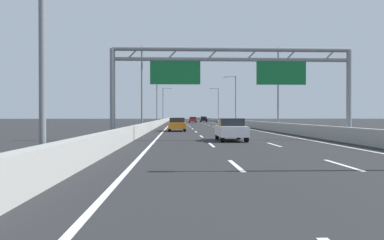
% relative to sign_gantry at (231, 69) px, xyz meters
% --- Properties ---
extents(ground_plane, '(260.00, 260.00, 0.00)m').
position_rel_sign_gantry_xyz_m(ground_plane, '(0.06, 74.22, -4.82)').
color(ground_plane, '#262628').
extents(lane_dash_left_1, '(0.16, 3.00, 0.01)m').
position_rel_sign_gantry_xyz_m(lane_dash_left_1, '(-1.74, -13.28, -4.82)').
color(lane_dash_left_1, white).
rests_on(lane_dash_left_1, ground_plane).
extents(lane_dash_left_2, '(0.16, 3.00, 0.01)m').
position_rel_sign_gantry_xyz_m(lane_dash_left_2, '(-1.74, -4.28, -4.82)').
color(lane_dash_left_2, white).
rests_on(lane_dash_left_2, ground_plane).
extents(lane_dash_left_3, '(0.16, 3.00, 0.01)m').
position_rel_sign_gantry_xyz_m(lane_dash_left_3, '(-1.74, 4.72, -4.82)').
color(lane_dash_left_3, white).
rests_on(lane_dash_left_3, ground_plane).
extents(lane_dash_left_4, '(0.16, 3.00, 0.01)m').
position_rel_sign_gantry_xyz_m(lane_dash_left_4, '(-1.74, 13.72, -4.82)').
color(lane_dash_left_4, white).
rests_on(lane_dash_left_4, ground_plane).
extents(lane_dash_left_5, '(0.16, 3.00, 0.01)m').
position_rel_sign_gantry_xyz_m(lane_dash_left_5, '(-1.74, 22.72, -4.82)').
color(lane_dash_left_5, white).
rests_on(lane_dash_left_5, ground_plane).
extents(lane_dash_left_6, '(0.16, 3.00, 0.01)m').
position_rel_sign_gantry_xyz_m(lane_dash_left_6, '(-1.74, 31.72, -4.82)').
color(lane_dash_left_6, white).
rests_on(lane_dash_left_6, ground_plane).
extents(lane_dash_left_7, '(0.16, 3.00, 0.01)m').
position_rel_sign_gantry_xyz_m(lane_dash_left_7, '(-1.74, 40.72, -4.82)').
color(lane_dash_left_7, white).
rests_on(lane_dash_left_7, ground_plane).
extents(lane_dash_left_8, '(0.16, 3.00, 0.01)m').
position_rel_sign_gantry_xyz_m(lane_dash_left_8, '(-1.74, 49.72, -4.82)').
color(lane_dash_left_8, white).
rests_on(lane_dash_left_8, ground_plane).
extents(lane_dash_left_9, '(0.16, 3.00, 0.01)m').
position_rel_sign_gantry_xyz_m(lane_dash_left_9, '(-1.74, 58.72, -4.82)').
color(lane_dash_left_9, white).
rests_on(lane_dash_left_9, ground_plane).
extents(lane_dash_left_10, '(0.16, 3.00, 0.01)m').
position_rel_sign_gantry_xyz_m(lane_dash_left_10, '(-1.74, 67.72, -4.82)').
color(lane_dash_left_10, white).
rests_on(lane_dash_left_10, ground_plane).
extents(lane_dash_left_11, '(0.16, 3.00, 0.01)m').
position_rel_sign_gantry_xyz_m(lane_dash_left_11, '(-1.74, 76.72, -4.82)').
color(lane_dash_left_11, white).
rests_on(lane_dash_left_11, ground_plane).
extents(lane_dash_left_12, '(0.16, 3.00, 0.01)m').
position_rel_sign_gantry_xyz_m(lane_dash_left_12, '(-1.74, 85.72, -4.82)').
color(lane_dash_left_12, white).
rests_on(lane_dash_left_12, ground_plane).
extents(lane_dash_left_13, '(0.16, 3.00, 0.01)m').
position_rel_sign_gantry_xyz_m(lane_dash_left_13, '(-1.74, 94.72, -4.82)').
color(lane_dash_left_13, white).
rests_on(lane_dash_left_13, ground_plane).
extents(lane_dash_left_14, '(0.16, 3.00, 0.01)m').
position_rel_sign_gantry_xyz_m(lane_dash_left_14, '(-1.74, 103.72, -4.82)').
color(lane_dash_left_14, white).
rests_on(lane_dash_left_14, ground_plane).
extents(lane_dash_left_15, '(0.16, 3.00, 0.01)m').
position_rel_sign_gantry_xyz_m(lane_dash_left_15, '(-1.74, 112.72, -4.82)').
color(lane_dash_left_15, white).
rests_on(lane_dash_left_15, ground_plane).
extents(lane_dash_left_16, '(0.16, 3.00, 0.01)m').
position_rel_sign_gantry_xyz_m(lane_dash_left_16, '(-1.74, 121.72, -4.82)').
color(lane_dash_left_16, white).
rests_on(lane_dash_left_16, ground_plane).
extents(lane_dash_left_17, '(0.16, 3.00, 0.01)m').
position_rel_sign_gantry_xyz_m(lane_dash_left_17, '(-1.74, 130.72, -4.82)').
color(lane_dash_left_17, white).
rests_on(lane_dash_left_17, ground_plane).
extents(lane_dash_right_1, '(0.16, 3.00, 0.01)m').
position_rel_sign_gantry_xyz_m(lane_dash_right_1, '(1.86, -13.28, -4.82)').
color(lane_dash_right_1, white).
rests_on(lane_dash_right_1, ground_plane).
extents(lane_dash_right_2, '(0.16, 3.00, 0.01)m').
position_rel_sign_gantry_xyz_m(lane_dash_right_2, '(1.86, -4.28, -4.82)').
color(lane_dash_right_2, white).
rests_on(lane_dash_right_2, ground_plane).
extents(lane_dash_right_3, '(0.16, 3.00, 0.01)m').
position_rel_sign_gantry_xyz_m(lane_dash_right_3, '(1.86, 4.72, -4.82)').
color(lane_dash_right_3, white).
rests_on(lane_dash_right_3, ground_plane).
extents(lane_dash_right_4, '(0.16, 3.00, 0.01)m').
position_rel_sign_gantry_xyz_m(lane_dash_right_4, '(1.86, 13.72, -4.82)').
color(lane_dash_right_4, white).
rests_on(lane_dash_right_4, ground_plane).
extents(lane_dash_right_5, '(0.16, 3.00, 0.01)m').
position_rel_sign_gantry_xyz_m(lane_dash_right_5, '(1.86, 22.72, -4.82)').
color(lane_dash_right_5, white).
rests_on(lane_dash_right_5, ground_plane).
extents(lane_dash_right_6, '(0.16, 3.00, 0.01)m').
position_rel_sign_gantry_xyz_m(lane_dash_right_6, '(1.86, 31.72, -4.82)').
color(lane_dash_right_6, white).
rests_on(lane_dash_right_6, ground_plane).
extents(lane_dash_right_7, '(0.16, 3.00, 0.01)m').
position_rel_sign_gantry_xyz_m(lane_dash_right_7, '(1.86, 40.72, -4.82)').
color(lane_dash_right_7, white).
rests_on(lane_dash_right_7, ground_plane).
extents(lane_dash_right_8, '(0.16, 3.00, 0.01)m').
position_rel_sign_gantry_xyz_m(lane_dash_right_8, '(1.86, 49.72, -4.82)').
color(lane_dash_right_8, white).
rests_on(lane_dash_right_8, ground_plane).
extents(lane_dash_right_9, '(0.16, 3.00, 0.01)m').
position_rel_sign_gantry_xyz_m(lane_dash_right_9, '(1.86, 58.72, -4.82)').
color(lane_dash_right_9, white).
rests_on(lane_dash_right_9, ground_plane).
extents(lane_dash_right_10, '(0.16, 3.00, 0.01)m').
position_rel_sign_gantry_xyz_m(lane_dash_right_10, '(1.86, 67.72, -4.82)').
color(lane_dash_right_10, white).
rests_on(lane_dash_right_10, ground_plane).
extents(lane_dash_right_11, '(0.16, 3.00, 0.01)m').
position_rel_sign_gantry_xyz_m(lane_dash_right_11, '(1.86, 76.72, -4.82)').
color(lane_dash_right_11, white).
rests_on(lane_dash_right_11, ground_plane).
extents(lane_dash_right_12, '(0.16, 3.00, 0.01)m').
position_rel_sign_gantry_xyz_m(lane_dash_right_12, '(1.86, 85.72, -4.82)').
color(lane_dash_right_12, white).
rests_on(lane_dash_right_12, ground_plane).
extents(lane_dash_right_13, '(0.16, 3.00, 0.01)m').
position_rel_sign_gantry_xyz_m(lane_dash_right_13, '(1.86, 94.72, -4.82)').
color(lane_dash_right_13, white).
rests_on(lane_dash_right_13, ground_plane).
extents(lane_dash_right_14, '(0.16, 3.00, 0.01)m').
position_rel_sign_gantry_xyz_m(lane_dash_right_14, '(1.86, 103.72, -4.82)').
color(lane_dash_right_14, white).
rests_on(lane_dash_right_14, ground_plane).
extents(lane_dash_right_15, '(0.16, 3.00, 0.01)m').
position_rel_sign_gantry_xyz_m(lane_dash_right_15, '(1.86, 112.72, -4.82)').
color(lane_dash_right_15, white).
rests_on(lane_dash_right_15, ground_plane).
extents(lane_dash_right_16, '(0.16, 3.00, 0.01)m').
position_rel_sign_gantry_xyz_m(lane_dash_right_16, '(1.86, 121.72, -4.82)').
color(lane_dash_right_16, white).
rests_on(lane_dash_right_16, ground_plane).
extents(lane_dash_right_17, '(0.16, 3.00, 0.01)m').
position_rel_sign_gantry_xyz_m(lane_dash_right_17, '(1.86, 130.72, -4.82)').
color(lane_dash_right_17, white).
rests_on(lane_dash_right_17, ground_plane).
extents(edge_line_left, '(0.16, 176.00, 0.01)m').
position_rel_sign_gantry_xyz_m(edge_line_left, '(-5.19, 62.22, -4.82)').
color(edge_line_left, white).
rests_on(edge_line_left, ground_plane).
extents(edge_line_right, '(0.16, 176.00, 0.01)m').
position_rel_sign_gantry_xyz_m(edge_line_right, '(5.31, 62.22, -4.82)').
color(edge_line_right, white).
rests_on(edge_line_right, ground_plane).
extents(barrier_left, '(0.45, 220.00, 0.95)m').
position_rel_sign_gantry_xyz_m(barrier_left, '(-6.84, 84.22, -4.35)').
color(barrier_left, '#9E9E99').
rests_on(barrier_left, ground_plane).
extents(barrier_right, '(0.45, 220.00, 0.95)m').
position_rel_sign_gantry_xyz_m(barrier_right, '(6.96, 84.22, -4.35)').
color(barrier_right, '#9E9E99').
rests_on(barrier_right, ground_plane).
extents(sign_gantry, '(16.57, 0.36, 6.36)m').
position_rel_sign_gantry_xyz_m(sign_gantry, '(0.00, 0.00, 0.00)').
color(sign_gantry, gray).
rests_on(sign_gantry, ground_plane).
extents(streetlamp_left_mid, '(2.58, 0.28, 9.50)m').
position_rel_sign_gantry_xyz_m(streetlamp_left_mid, '(-7.41, 16.93, 0.57)').
color(streetlamp_left_mid, slate).
rests_on(streetlamp_left_mid, ground_plane).
extents(streetlamp_right_mid, '(2.58, 0.28, 9.50)m').
position_rel_sign_gantry_xyz_m(streetlamp_right_mid, '(7.52, 16.93, 0.57)').
color(streetlamp_right_mid, slate).
rests_on(streetlamp_right_mid, ground_plane).
extents(streetlamp_left_far, '(2.58, 0.28, 9.50)m').
position_rel_sign_gantry_xyz_m(streetlamp_left_far, '(-7.41, 48.36, 0.57)').
color(streetlamp_left_far, slate).
rests_on(streetlamp_left_far, ground_plane).
extents(streetlamp_right_far, '(2.58, 0.28, 9.50)m').
position_rel_sign_gantry_xyz_m(streetlamp_right_far, '(7.52, 48.36, 0.57)').
color(streetlamp_right_far, slate).
rests_on(streetlamp_right_far, ground_plane).
extents(streetlamp_left_distant, '(2.58, 0.28, 9.50)m').
position_rel_sign_gantry_xyz_m(streetlamp_left_distant, '(-7.41, 79.80, 0.57)').
color(streetlamp_left_distant, slate).
rests_on(streetlamp_left_distant, ground_plane).
extents(streetlamp_right_distant, '(2.58, 0.28, 9.50)m').
position_rel_sign_gantry_xyz_m(streetlamp_right_distant, '(7.52, 79.80, 0.57)').
color(streetlamp_right_distant, slate).
rests_on(streetlamp_right_distant, ground_plane).
extents(black_car, '(1.82, 4.63, 1.52)m').
position_rel_sign_gantry_xyz_m(black_car, '(3.44, 77.46, -4.05)').
color(black_car, black).
rests_on(black_car, ground_plane).
extents(red_car, '(1.78, 4.43, 1.43)m').
position_rel_sign_gantry_xyz_m(red_car, '(0.14, 69.63, -4.07)').
color(red_car, red).
rests_on(red_car, ground_plane).
extents(orange_car, '(1.83, 4.52, 1.47)m').
position_rel_sign_gantry_xyz_m(orange_car, '(-3.71, 15.77, -4.07)').
color(orange_car, orange).
rests_on(orange_car, ground_plane).
extents(white_car, '(1.75, 4.16, 1.50)m').
position_rel_sign_gantry_xyz_m(white_car, '(-0.11, -0.54, -4.06)').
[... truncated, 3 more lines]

